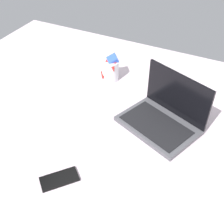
# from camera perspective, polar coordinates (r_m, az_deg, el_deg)

# --- Properties ---
(bed_mattress) EXTENTS (1.80, 1.40, 0.18)m
(bed_mattress) POSITION_cam_1_polar(r_m,az_deg,el_deg) (1.46, -3.44, -1.64)
(bed_mattress) COLOR silver
(bed_mattress) RESTS_ON ground
(laptop) EXTENTS (0.39, 0.34, 0.23)m
(laptop) POSITION_cam_1_polar(r_m,az_deg,el_deg) (1.30, 10.05, -0.87)
(laptop) COLOR #4C4C51
(laptop) RESTS_ON bed_mattress
(snack_cup) EXTENTS (0.09, 0.10, 0.14)m
(snack_cup) POSITION_cam_1_polar(r_m,az_deg,el_deg) (1.56, -0.34, 8.38)
(snack_cup) COLOR silver
(snack_cup) RESTS_ON bed_mattress
(cell_phone) EXTENTS (0.14, 0.15, 0.01)m
(cell_phone) POSITION_cam_1_polar(r_m,az_deg,el_deg) (1.12, -10.32, -12.84)
(cell_phone) COLOR black
(cell_phone) RESTS_ON bed_mattress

